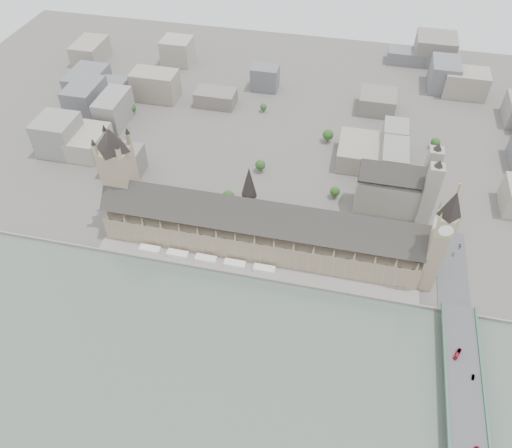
% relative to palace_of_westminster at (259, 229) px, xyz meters
% --- Properties ---
extents(ground, '(900.00, 900.00, 0.00)m').
position_rel_palace_of_westminster_xyz_m(ground, '(0.00, -19.70, -22.71)').
color(ground, '#595651').
rests_on(ground, ground).
extents(embankment_wall, '(600.00, 1.50, 3.00)m').
position_rel_palace_of_westminster_xyz_m(embankment_wall, '(0.00, -34.70, -21.21)').
color(embankment_wall, gray).
rests_on(embankment_wall, ground).
extents(river_terrace, '(270.00, 15.00, 2.00)m').
position_rel_palace_of_westminster_xyz_m(river_terrace, '(0.00, -27.20, -21.71)').
color(river_terrace, gray).
rests_on(river_terrace, ground).
extents(terrace_tents, '(118.00, 7.00, 4.00)m').
position_rel_palace_of_westminster_xyz_m(terrace_tents, '(-40.00, -26.70, -18.71)').
color(terrace_tents, white).
rests_on(terrace_tents, river_terrace).
extents(palace_of_westminster, '(265.00, 40.73, 55.44)m').
position_rel_palace_of_westminster_xyz_m(palace_of_westminster, '(0.00, 0.00, 0.00)').
color(palace_of_westminster, gray).
rests_on(palace_of_westminster, ground).
extents(elizabeth_tower, '(17.00, 17.00, 107.50)m').
position_rel_palace_of_westminster_xyz_m(elizabeth_tower, '(138.00, -11.70, 35.38)').
color(elizabeth_tower, gray).
rests_on(elizabeth_tower, ground).
extents(victoria_tower, '(30.00, 30.00, 100.00)m').
position_rel_palace_of_westminster_xyz_m(victoria_tower, '(-122.00, 6.30, 32.50)').
color(victoria_tower, gray).
rests_on(victoria_tower, ground).
extents(central_tower, '(13.00, 13.00, 48.00)m').
position_rel_palace_of_westminster_xyz_m(central_tower, '(-10.00, 6.30, 35.21)').
color(central_tower, '#82785A').
rests_on(central_tower, ground).
extents(westminster_bridge, '(25.00, 325.00, 10.25)m').
position_rel_palace_of_westminster_xyz_m(westminster_bridge, '(162.00, -107.20, -17.58)').
color(westminster_bridge, '#474749').
rests_on(westminster_bridge, ground).
extents(westminster_abbey, '(68.00, 36.00, 64.00)m').
position_rel_palace_of_westminster_xyz_m(westminster_abbey, '(110.92, 75.30, 2.38)').
color(westminster_abbey, gray).
rests_on(westminster_abbey, ground).
extents(city_skyline_inland, '(720.00, 360.00, 38.00)m').
position_rel_palace_of_westminster_xyz_m(city_skyline_inland, '(0.00, 225.30, -3.71)').
color(city_skyline_inland, gray).
rests_on(city_skyline_inland, ground).
extents(park_trees, '(110.00, 30.00, 15.00)m').
position_rel_palace_of_westminster_xyz_m(park_trees, '(-10.00, 40.30, -15.21)').
color(park_trees, '#1D4117').
rests_on(park_trees, ground).
extents(red_bus_north, '(6.22, 10.02, 2.77)m').
position_rel_palace_of_westminster_xyz_m(red_bus_north, '(158.31, -78.39, -11.07)').
color(red_bus_north, red).
rests_on(red_bus_north, westminster_bridge).
extents(car_silver, '(2.25, 4.47, 1.41)m').
position_rel_palace_of_westminster_xyz_m(car_silver, '(167.69, -93.87, -11.75)').
color(car_silver, gray).
rests_on(car_silver, westminster_bridge).
extents(car_approach, '(2.99, 5.51, 1.52)m').
position_rel_palace_of_westminster_xyz_m(car_approach, '(166.47, 27.99, -11.70)').
color(car_approach, gray).
rests_on(car_approach, westminster_bridge).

